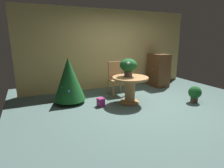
{
  "coord_description": "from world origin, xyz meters",
  "views": [
    {
      "loc": [
        -2.68,
        -3.69,
        1.72
      ],
      "look_at": [
        -0.86,
        0.22,
        0.63
      ],
      "focal_mm": 30.02,
      "sensor_mm": 36.0,
      "label": 1
    }
  ],
  "objects_px": {
    "holiday_tree": "(69,79)",
    "wooden_cabinet": "(158,70)",
    "potted_plant": "(195,93)",
    "gift_box_purple": "(101,102)",
    "wooden_chair_far": "(116,77)",
    "flower_vase": "(128,66)",
    "round_dining_table": "(130,86)"
  },
  "relations": [
    {
      "from": "potted_plant",
      "to": "round_dining_table",
      "type": "bearing_deg",
      "value": 156.08
    },
    {
      "from": "flower_vase",
      "to": "potted_plant",
      "type": "bearing_deg",
      "value": -25.73
    },
    {
      "from": "round_dining_table",
      "to": "holiday_tree",
      "type": "bearing_deg",
      "value": 155.25
    },
    {
      "from": "holiday_tree",
      "to": "potted_plant",
      "type": "xyz_separation_m",
      "value": [
        3.05,
        -1.38,
        -0.4
      ]
    },
    {
      "from": "flower_vase",
      "to": "gift_box_purple",
      "type": "relative_size",
      "value": 2.16
    },
    {
      "from": "flower_vase",
      "to": "holiday_tree",
      "type": "height_order",
      "value": "holiday_tree"
    },
    {
      "from": "round_dining_table",
      "to": "holiday_tree",
      "type": "distance_m",
      "value": 1.61
    },
    {
      "from": "potted_plant",
      "to": "gift_box_purple",
      "type": "bearing_deg",
      "value": 161.94
    },
    {
      "from": "potted_plant",
      "to": "wooden_cabinet",
      "type": "bearing_deg",
      "value": 82.59
    },
    {
      "from": "flower_vase",
      "to": "holiday_tree",
      "type": "distance_m",
      "value": 1.59
    },
    {
      "from": "gift_box_purple",
      "to": "wooden_cabinet",
      "type": "relative_size",
      "value": 0.19
    },
    {
      "from": "flower_vase",
      "to": "holiday_tree",
      "type": "bearing_deg",
      "value": 157.32
    },
    {
      "from": "wooden_chair_far",
      "to": "potted_plant",
      "type": "height_order",
      "value": "wooden_chair_far"
    },
    {
      "from": "holiday_tree",
      "to": "potted_plant",
      "type": "height_order",
      "value": "holiday_tree"
    },
    {
      "from": "flower_vase",
      "to": "wooden_cabinet",
      "type": "height_order",
      "value": "flower_vase"
    },
    {
      "from": "round_dining_table",
      "to": "wooden_cabinet",
      "type": "distance_m",
      "value": 2.18
    },
    {
      "from": "holiday_tree",
      "to": "wooden_cabinet",
      "type": "bearing_deg",
      "value": 8.59
    },
    {
      "from": "wooden_cabinet",
      "to": "potted_plant",
      "type": "relative_size",
      "value": 2.55
    },
    {
      "from": "holiday_tree",
      "to": "wooden_cabinet",
      "type": "xyz_separation_m",
      "value": [
        3.29,
        0.5,
        -0.08
      ]
    },
    {
      "from": "round_dining_table",
      "to": "potted_plant",
      "type": "bearing_deg",
      "value": -23.92
    },
    {
      "from": "round_dining_table",
      "to": "gift_box_purple",
      "type": "bearing_deg",
      "value": 174.67
    },
    {
      "from": "gift_box_purple",
      "to": "wooden_cabinet",
      "type": "height_order",
      "value": "wooden_cabinet"
    },
    {
      "from": "round_dining_table",
      "to": "wooden_chair_far",
      "type": "bearing_deg",
      "value": 90.0
    },
    {
      "from": "holiday_tree",
      "to": "potted_plant",
      "type": "relative_size",
      "value": 2.7
    },
    {
      "from": "holiday_tree",
      "to": "potted_plant",
      "type": "bearing_deg",
      "value": -24.31
    },
    {
      "from": "round_dining_table",
      "to": "flower_vase",
      "type": "xyz_separation_m",
      "value": [
        -0.02,
        0.07,
        0.53
      ]
    },
    {
      "from": "flower_vase",
      "to": "potted_plant",
      "type": "height_order",
      "value": "flower_vase"
    },
    {
      "from": "round_dining_table",
      "to": "wooden_cabinet",
      "type": "height_order",
      "value": "wooden_cabinet"
    },
    {
      "from": "round_dining_table",
      "to": "potted_plant",
      "type": "height_order",
      "value": "round_dining_table"
    },
    {
      "from": "round_dining_table",
      "to": "holiday_tree",
      "type": "height_order",
      "value": "holiday_tree"
    },
    {
      "from": "flower_vase",
      "to": "wooden_cabinet",
      "type": "bearing_deg",
      "value": 30.47
    },
    {
      "from": "wooden_chair_far",
      "to": "holiday_tree",
      "type": "bearing_deg",
      "value": -172.71
    }
  ]
}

